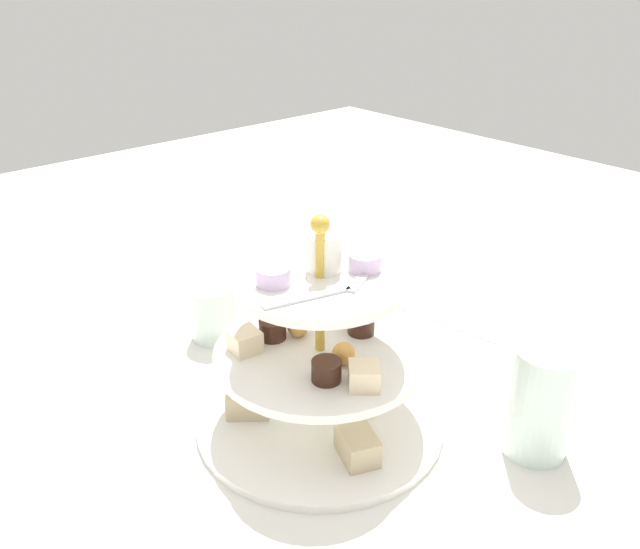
# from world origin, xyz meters

# --- Properties ---
(ground_plane) EXTENTS (2.40, 2.40, 0.00)m
(ground_plane) POSITION_xyz_m (0.00, 0.00, 0.00)
(ground_plane) COLOR silver
(tiered_serving_stand) EXTENTS (0.28, 0.28, 0.25)m
(tiered_serving_stand) POSITION_xyz_m (0.00, -0.00, 0.07)
(tiered_serving_stand) COLOR white
(tiered_serving_stand) RESTS_ON ground_plane
(water_glass_tall_right) EXTENTS (0.07, 0.07, 0.12)m
(water_glass_tall_right) POSITION_xyz_m (0.14, -0.19, 0.06)
(water_glass_tall_right) COLOR silver
(water_glass_tall_right) RESTS_ON ground_plane
(water_glass_short_left) EXTENTS (0.06, 0.06, 0.08)m
(water_glass_short_left) POSITION_xyz_m (0.01, 0.23, 0.04)
(water_glass_short_left) COLOR silver
(water_glass_short_left) RESTS_ON ground_plane
(teacup_with_saucer) EXTENTS (0.09, 0.09, 0.05)m
(teacup_with_saucer) POSITION_xyz_m (0.14, 0.20, 0.02)
(teacup_with_saucer) COLOR white
(teacup_with_saucer) RESTS_ON ground_plane
(butter_knife_right) EXTENTS (0.04, 0.17, 0.00)m
(butter_knife_right) POSITION_xyz_m (0.28, 0.05, 0.00)
(butter_knife_right) COLOR silver
(butter_knife_right) RESTS_ON ground_plane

